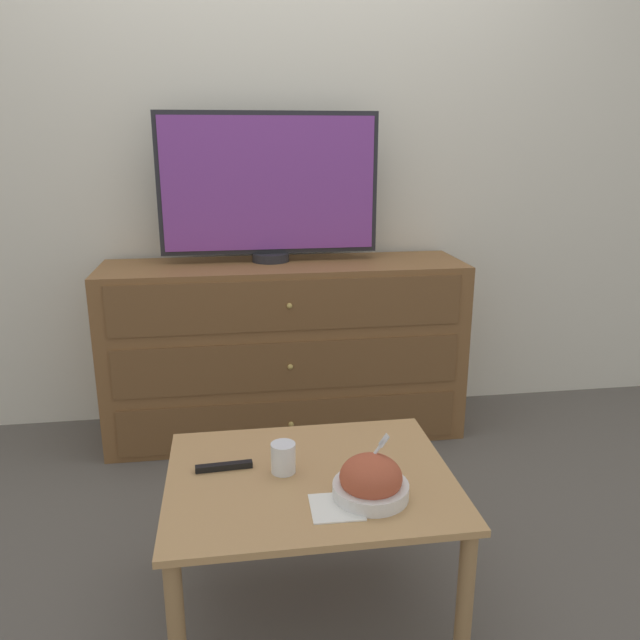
# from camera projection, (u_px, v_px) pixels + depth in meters

# --- Properties ---
(ground_plane) EXTENTS (12.00, 12.00, 0.00)m
(ground_plane) POSITION_uv_depth(u_px,v_px,m) (286.00, 408.00, 3.22)
(ground_plane) COLOR #56514C
(wall_back) EXTENTS (12.00, 0.05, 2.60)m
(wall_back) POSITION_uv_depth(u_px,v_px,m) (281.00, 146.00, 2.87)
(wall_back) COLOR silver
(wall_back) RESTS_ON ground_plane
(dresser) EXTENTS (1.60, 0.46, 0.80)m
(dresser) POSITION_uv_depth(u_px,v_px,m) (285.00, 350.00, 2.86)
(dresser) COLOR brown
(dresser) RESTS_ON ground_plane
(tv) EXTENTS (0.96, 0.17, 0.64)m
(tv) POSITION_uv_depth(u_px,v_px,m) (269.00, 186.00, 2.71)
(tv) COLOR #232328
(tv) RESTS_ON dresser
(coffee_table) EXTENTS (0.80, 0.63, 0.43)m
(coffee_table) POSITION_uv_depth(u_px,v_px,m) (310.00, 495.00, 1.77)
(coffee_table) COLOR tan
(coffee_table) RESTS_ON ground_plane
(takeout_bowl) EXTENTS (0.20, 0.20, 0.16)m
(takeout_bowl) POSITION_uv_depth(u_px,v_px,m) (371.00, 481.00, 1.63)
(takeout_bowl) COLOR silver
(takeout_bowl) RESTS_ON coffee_table
(drink_cup) EXTENTS (0.07, 0.07, 0.09)m
(drink_cup) POSITION_uv_depth(u_px,v_px,m) (283.00, 459.00, 1.76)
(drink_cup) COLOR #9E6638
(drink_cup) RESTS_ON coffee_table
(napkin) EXTENTS (0.14, 0.14, 0.00)m
(napkin) POSITION_uv_depth(u_px,v_px,m) (336.00, 507.00, 1.60)
(napkin) COLOR white
(napkin) RESTS_ON coffee_table
(remote_control) EXTENTS (0.16, 0.03, 0.02)m
(remote_control) POSITION_uv_depth(u_px,v_px,m) (224.00, 467.00, 1.78)
(remote_control) COLOR black
(remote_control) RESTS_ON coffee_table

